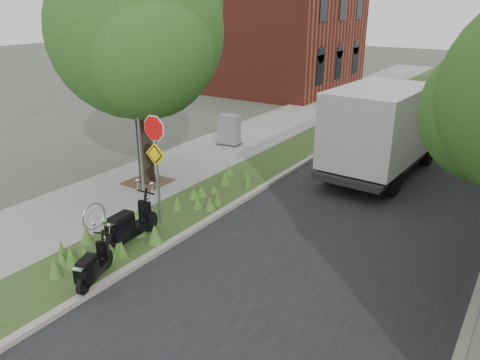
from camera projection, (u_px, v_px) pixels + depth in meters
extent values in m
plane|color=#4C5147|center=(186.00, 251.00, 11.87)|extent=(120.00, 120.00, 0.00)
cube|color=gray|center=(252.00, 136.00, 21.84)|extent=(3.50, 60.00, 0.12)
cube|color=#2B481F|center=(305.00, 145.00, 20.43)|extent=(2.00, 60.00, 0.12)
cube|color=#9E9991|center=(327.00, 148.00, 19.91)|extent=(0.20, 60.00, 0.13)
cube|color=black|center=(410.00, 164.00, 18.14)|extent=(7.00, 60.00, 0.01)
cylinder|color=black|center=(143.00, 118.00, 15.26)|extent=(0.52, 0.52, 4.48)
sphere|color=#1F501A|center=(136.00, 31.00, 14.29)|extent=(5.40, 5.40, 5.40)
sphere|color=#1F501A|center=(129.00, 49.00, 15.79)|extent=(4.05, 4.05, 4.05)
sphere|color=#1F501A|center=(148.00, 53.00, 13.40)|extent=(3.78, 3.78, 3.78)
cube|color=#473828|center=(148.00, 182.00, 16.06)|extent=(1.40, 1.40, 0.01)
cylinder|color=#A5A8AD|center=(139.00, 136.00, 14.16)|extent=(0.08, 0.08, 4.00)
torus|color=#A5A8AD|center=(94.00, 216.00, 12.61)|extent=(0.05, 0.77, 0.77)
cube|color=#A5A8AD|center=(85.00, 233.00, 12.45)|extent=(0.06, 0.06, 0.04)
cube|color=#A5A8AD|center=(105.00, 223.00, 13.01)|extent=(0.06, 0.06, 0.04)
cylinder|color=#A5A8AD|center=(157.00, 174.00, 12.48)|extent=(0.07, 0.07, 3.00)
cylinder|color=red|center=(154.00, 128.00, 12.01)|extent=(0.86, 0.03, 0.86)
cylinder|color=white|center=(154.00, 128.00, 12.02)|extent=(0.94, 0.02, 0.94)
cube|color=yellow|center=(155.00, 154.00, 12.26)|extent=(0.64, 0.03, 0.64)
cube|color=maroon|center=(280.00, 31.00, 32.49)|extent=(9.00, 10.00, 8.00)
cylinder|color=black|center=(107.00, 259.00, 10.81)|extent=(0.26, 0.45, 0.44)
cylinder|color=black|center=(83.00, 284.00, 9.84)|extent=(0.26, 0.45, 0.44)
cube|color=black|center=(94.00, 272.00, 10.28)|extent=(0.63, 1.02, 0.15)
cube|color=black|center=(87.00, 271.00, 9.94)|extent=(0.49, 0.63, 0.34)
cube|color=black|center=(86.00, 261.00, 9.90)|extent=(0.42, 0.57, 0.10)
cylinder|color=black|center=(149.00, 221.00, 12.54)|extent=(0.17, 0.56, 0.55)
cylinder|color=black|center=(115.00, 242.00, 11.46)|extent=(0.17, 0.56, 0.55)
cube|color=black|center=(131.00, 231.00, 11.95)|extent=(0.45, 1.25, 0.19)
cube|color=black|center=(120.00, 228.00, 11.56)|extent=(0.44, 0.72, 0.43)
cube|color=black|center=(121.00, 217.00, 11.50)|extent=(0.37, 0.66, 0.13)
cube|color=#262628|center=(380.00, 159.00, 16.91)|extent=(2.60, 6.14, 0.20)
cube|color=#B7BABC|center=(404.00, 121.00, 18.32)|extent=(2.41, 1.72, 1.82)
cube|color=silver|center=(377.00, 124.00, 15.93)|extent=(2.73, 4.45, 2.50)
cube|color=#262628|center=(230.00, 144.00, 20.30)|extent=(1.05, 0.78, 0.04)
cube|color=gray|center=(229.00, 130.00, 20.08)|extent=(0.93, 0.66, 1.29)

